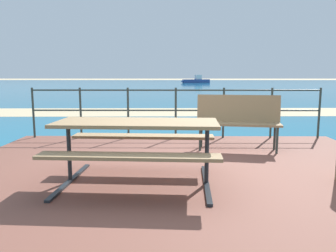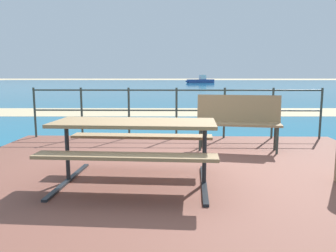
% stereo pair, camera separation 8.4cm
% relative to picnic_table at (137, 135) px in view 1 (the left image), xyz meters
% --- Properties ---
extents(ground_plane, '(240.00, 240.00, 0.00)m').
position_rel_picnic_table_xyz_m(ground_plane, '(0.50, 0.54, -0.65)').
color(ground_plane, tan).
extents(patio_paving, '(6.40, 5.20, 0.06)m').
position_rel_picnic_table_xyz_m(patio_paving, '(0.50, 0.54, -0.62)').
color(patio_paving, brown).
rests_on(patio_paving, ground).
extents(sea_water, '(90.00, 90.00, 0.01)m').
position_rel_picnic_table_xyz_m(sea_water, '(0.50, 40.54, -0.65)').
color(sea_water, '#196B8E').
rests_on(sea_water, ground).
extents(beach_strip, '(54.05, 4.03, 0.01)m').
position_rel_picnic_table_xyz_m(beach_strip, '(0.50, 8.33, -0.65)').
color(beach_strip, tan).
rests_on(beach_strip, ground).
extents(picnic_table, '(1.96, 1.49, 0.75)m').
position_rel_picnic_table_xyz_m(picnic_table, '(0.00, 0.00, 0.00)').
color(picnic_table, '#8C704C').
rests_on(picnic_table, patio_paving).
extents(park_bench, '(1.48, 0.65, 0.95)m').
position_rel_picnic_table_xyz_m(park_bench, '(1.57, 1.89, -0.03)').
color(park_bench, '#8C704C').
rests_on(park_bench, patio_paving).
extents(railing_fence, '(5.94, 0.04, 1.04)m').
position_rel_picnic_table_xyz_m(railing_fence, '(0.50, 2.97, 0.05)').
color(railing_fence, '#2D3833').
rests_on(railing_fence, patio_paving).
extents(boat_near, '(5.16, 2.67, 1.35)m').
position_rel_picnic_table_xyz_m(boat_near, '(4.65, 53.64, -0.23)').
color(boat_near, '#2D478C').
rests_on(boat_near, sea_water).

